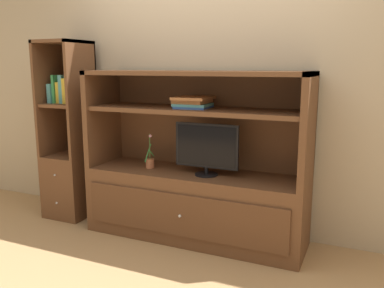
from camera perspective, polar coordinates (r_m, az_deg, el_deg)
The scene contains 8 objects.
ground_plane at distance 3.25m, azimuth -2.61°, elevation -15.58°, with size 8.00×8.00×0.00m, color tan.
painted_rear_wall at distance 3.59m, azimuth 2.64°, elevation 10.13°, with size 6.00×0.10×2.80m, color tan.
media_console at distance 3.42m, azimuth 0.39°, elevation -6.02°, with size 1.87×0.57×1.42m.
tv_monitor at distance 3.24m, azimuth 2.07°, elevation -0.58°, with size 0.54×0.19×0.43m.
potted_plant at distance 3.53m, azimuth -5.98°, elevation -2.51°, with size 0.07×0.11×0.30m.
magazine_stack at distance 3.29m, azimuth 0.16°, elevation 5.97°, with size 0.29×0.32×0.09m.
bookshelf_tall at distance 4.10m, azimuth -16.90°, elevation -1.97°, with size 0.41×0.43×1.69m.
upright_book_row at distance 4.02m, azimuth -17.80°, elevation 7.16°, with size 0.25×0.18×0.26m.
Camera 1 is at (1.31, -2.59, 1.45)m, focal length 37.56 mm.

